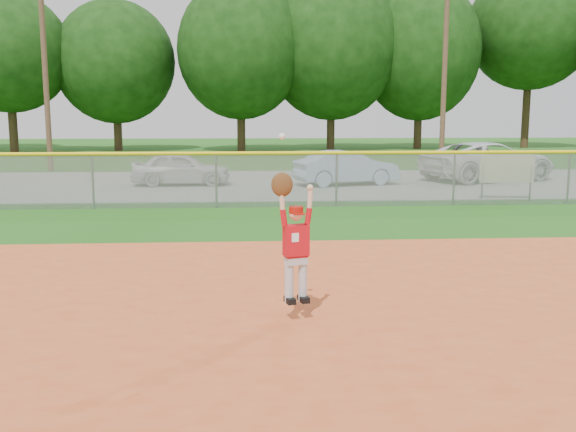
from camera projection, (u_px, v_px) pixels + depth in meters
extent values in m
plane|color=#1C5212|center=(181.00, 326.00, 7.87)|extent=(120.00, 120.00, 0.00)
cube|color=slate|center=(224.00, 184.00, 23.63)|extent=(44.00, 10.00, 0.03)
imported|color=silver|center=(181.00, 169.00, 22.98)|extent=(3.50, 1.44, 1.19)
imported|color=#8EAFD4|center=(347.00, 168.00, 23.07)|extent=(3.94, 2.22, 1.23)
imported|color=silver|center=(488.00, 161.00, 24.64)|extent=(5.81, 4.11, 1.47)
cylinder|color=gray|center=(482.00, 183.00, 19.21)|extent=(0.05, 0.05, 1.05)
cylinder|color=gray|center=(530.00, 183.00, 19.09)|extent=(0.05, 0.05, 1.05)
cube|color=#F7ECCA|center=(507.00, 168.00, 19.08)|extent=(1.57, 0.28, 0.88)
cube|color=gray|center=(216.00, 181.00, 17.60)|extent=(40.00, 0.03, 1.50)
cylinder|color=yellow|center=(216.00, 153.00, 17.49)|extent=(40.00, 0.10, 0.10)
cylinder|color=gray|center=(93.00, 182.00, 17.39)|extent=(0.06, 0.06, 1.50)
cylinder|color=gray|center=(216.00, 181.00, 17.60)|extent=(0.06, 0.06, 1.50)
cylinder|color=gray|center=(336.00, 180.00, 17.82)|extent=(0.06, 0.06, 1.50)
cylinder|color=gray|center=(454.00, 179.00, 18.04)|extent=(0.06, 0.06, 1.50)
cylinder|color=gray|center=(569.00, 178.00, 18.25)|extent=(0.06, 0.06, 1.50)
cylinder|color=#4C3823|center=(45.00, 69.00, 28.31)|extent=(0.24, 0.24, 9.00)
cylinder|color=#4C3823|center=(445.00, 71.00, 29.48)|extent=(0.24, 0.24, 9.00)
cylinder|color=#422D1C|center=(13.00, 119.00, 42.56)|extent=(0.56, 0.56, 4.43)
ellipsoid|color=#193F0F|center=(8.00, 52.00, 41.87)|extent=(8.01, 8.01, 7.88)
cylinder|color=#422D1C|center=(118.00, 121.00, 44.63)|extent=(0.56, 0.56, 4.11)
ellipsoid|color=#193F0F|center=(115.00, 62.00, 43.99)|extent=(8.19, 8.19, 8.39)
cylinder|color=#422D1C|center=(241.00, 117.00, 44.13)|extent=(0.56, 0.56, 4.64)
ellipsoid|color=#193F0F|center=(240.00, 49.00, 43.42)|extent=(8.57, 8.57, 9.43)
cylinder|color=#422D1C|center=(331.00, 115.00, 45.71)|extent=(0.56, 0.56, 4.89)
ellipsoid|color=#193F0F|center=(332.00, 46.00, 44.96)|extent=(9.41, 9.41, 10.28)
cylinder|color=#422D1C|center=(418.00, 116.00, 46.80)|extent=(0.56, 0.56, 4.78)
ellipsoid|color=#193F0F|center=(420.00, 50.00, 46.07)|extent=(8.62, 8.62, 10.06)
cylinder|color=#422D1C|center=(526.00, 108.00, 48.17)|extent=(0.56, 0.56, 5.99)
ellipsoid|color=#193F0F|center=(531.00, 27.00, 47.25)|extent=(9.18, 9.18, 9.14)
cylinder|color=silver|center=(289.00, 283.00, 7.92)|extent=(0.14, 0.14, 0.50)
cylinder|color=silver|center=(303.00, 282.00, 7.98)|extent=(0.14, 0.14, 0.50)
cube|color=black|center=(290.00, 300.00, 7.93)|extent=(0.15, 0.22, 0.07)
cube|color=black|center=(304.00, 299.00, 7.98)|extent=(0.15, 0.22, 0.07)
cube|color=silver|center=(296.00, 260.00, 7.90)|extent=(0.29, 0.21, 0.10)
cube|color=maroon|center=(296.00, 255.00, 7.89)|extent=(0.30, 0.22, 0.04)
cube|color=red|center=(296.00, 240.00, 7.86)|extent=(0.33, 0.24, 0.38)
cube|color=white|center=(295.00, 238.00, 7.76)|extent=(0.09, 0.03, 0.11)
sphere|color=beige|center=(296.00, 214.00, 7.81)|extent=(0.21, 0.21, 0.17)
cylinder|color=#A3130A|center=(296.00, 210.00, 7.81)|extent=(0.21, 0.21, 0.08)
cube|color=#A3130A|center=(299.00, 214.00, 7.73)|extent=(0.15, 0.13, 0.02)
cylinder|color=red|center=(284.00, 217.00, 7.77)|extent=(0.11, 0.09, 0.21)
cylinder|color=beige|center=(282.00, 200.00, 7.73)|extent=(0.09, 0.08, 0.22)
ellipsoid|color=#4C2D14|center=(282.00, 185.00, 7.70)|extent=(0.28, 0.18, 0.30)
sphere|color=white|center=(282.00, 136.00, 7.60)|extent=(0.09, 0.09, 0.08)
cylinder|color=red|center=(308.00, 216.00, 7.87)|extent=(0.11, 0.09, 0.21)
cylinder|color=beige|center=(310.00, 199.00, 7.84)|extent=(0.09, 0.08, 0.22)
sphere|color=beige|center=(310.00, 188.00, 7.82)|extent=(0.10, 0.10, 0.08)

